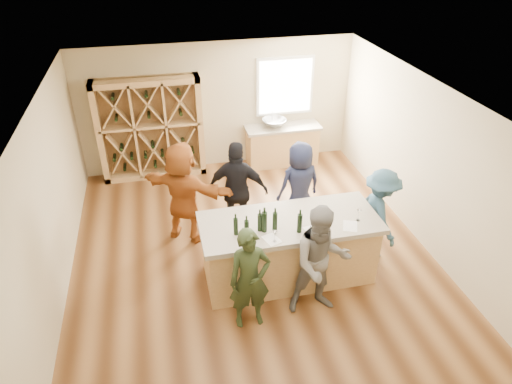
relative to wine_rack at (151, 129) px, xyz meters
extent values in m
cube|color=brown|center=(1.50, -3.27, -1.15)|extent=(6.00, 7.00, 0.10)
cube|color=white|center=(1.50, -3.27, 1.75)|extent=(6.00, 7.00, 0.10)
cube|color=#CABA92|center=(1.50, 0.28, 0.30)|extent=(6.00, 0.10, 2.80)
cube|color=#CABA92|center=(1.50, -6.82, 0.30)|extent=(6.00, 0.10, 2.80)
cube|color=#CABA92|center=(-1.55, -3.27, 0.30)|extent=(0.10, 7.00, 2.80)
cube|color=#CABA92|center=(4.55, -3.27, 0.30)|extent=(0.10, 7.00, 2.80)
cube|color=white|center=(3.00, 0.20, 0.65)|extent=(1.30, 0.06, 1.30)
cube|color=white|center=(3.00, 0.17, 0.65)|extent=(1.18, 0.01, 1.18)
cube|color=tan|center=(0.00, 0.00, 0.00)|extent=(2.20, 0.45, 2.20)
cube|color=tan|center=(2.90, -0.07, -0.67)|extent=(1.60, 0.58, 0.86)
cube|color=#A69B88|center=(2.90, -0.07, -0.21)|extent=(1.70, 0.62, 0.06)
imported|color=silver|center=(2.70, -0.07, -0.09)|extent=(0.54, 0.54, 0.19)
cylinder|color=silver|center=(2.70, 0.11, -0.03)|extent=(0.02, 0.02, 0.30)
cube|color=tan|center=(1.94, -3.87, -0.60)|extent=(2.60, 1.00, 1.00)
cube|color=#A69B88|center=(1.94, -3.87, -0.06)|extent=(2.72, 1.12, 0.08)
cylinder|color=black|center=(1.09, -4.03, 0.11)|extent=(0.07, 0.07, 0.27)
cylinder|color=black|center=(1.23, -4.12, 0.12)|extent=(0.08, 0.08, 0.28)
cylinder|color=black|center=(1.44, -4.01, 0.12)|extent=(0.07, 0.07, 0.28)
cylinder|color=black|center=(1.50, -4.04, 0.14)|extent=(0.11, 0.11, 0.32)
cylinder|color=black|center=(1.66, -4.04, 0.13)|extent=(0.09, 0.09, 0.29)
cone|color=white|center=(1.59, -4.31, 0.06)|extent=(0.08, 0.08, 0.17)
cone|color=white|center=(2.13, -4.35, 0.08)|extent=(0.10, 0.10, 0.20)
cone|color=white|center=(2.42, -3.98, 0.06)|extent=(0.08, 0.08, 0.17)
cone|color=white|center=(2.94, -4.09, 0.08)|extent=(0.09, 0.09, 0.20)
cube|color=white|center=(1.56, -4.26, -0.02)|extent=(0.27, 0.32, 0.00)
cube|color=white|center=(2.21, -4.23, -0.02)|extent=(0.27, 0.35, 0.00)
cube|color=white|center=(2.77, -4.21, -0.02)|extent=(0.30, 0.34, 0.00)
imported|color=#263319|center=(1.15, -4.69, -0.31)|extent=(0.59, 0.44, 1.59)
imported|color=slate|center=(2.17, -4.65, -0.22)|extent=(0.88, 0.52, 1.76)
imported|color=#335972|center=(3.55, -3.63, -0.30)|extent=(0.51, 1.05, 1.60)
imported|color=black|center=(1.39, -2.55, -0.20)|extent=(1.18, 0.85, 1.81)
imported|color=#191E38|center=(2.54, -2.50, -0.27)|extent=(0.88, 0.65, 1.65)
imported|color=#994C19|center=(0.46, -2.45, -0.18)|extent=(1.76, 1.47, 1.85)
cylinder|color=black|center=(1.99, -4.17, 0.13)|extent=(0.07, 0.07, 0.30)
camera|label=1|loc=(0.20, -9.23, 3.93)|focal=32.00mm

